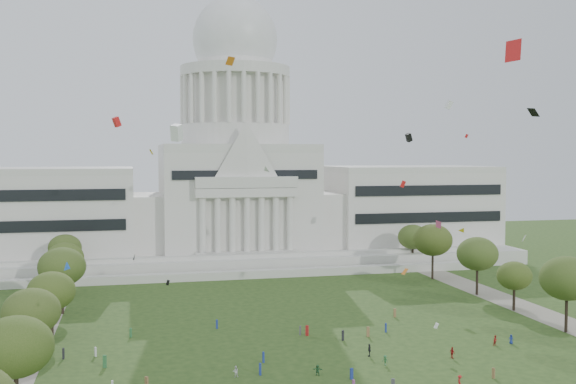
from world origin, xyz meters
TOP-DOWN VIEW (x-y plane):
  - ground at (0.00, 0.00)m, footprint 400.00×400.00m
  - capitol at (0.00, 113.59)m, footprint 160.00×64.50m
  - path_left at (-48.00, 30.00)m, footprint 8.00×160.00m
  - path_right at (48.00, 30.00)m, footprint 8.00×160.00m
  - row_tree_l_1 at (-44.07, -2.96)m, footprint 8.86×8.86m
  - row_tree_l_2 at (-45.04, 17.30)m, footprint 8.42×8.42m
  - row_tree_r_2 at (44.17, 17.44)m, footprint 9.55×9.55m
  - row_tree_l_3 at (-44.09, 33.92)m, footprint 8.12×8.12m
  - row_tree_r_3 at (44.40, 34.48)m, footprint 7.01×7.01m
  - row_tree_l_4 at (-44.08, 52.42)m, footprint 9.29×9.29m
  - row_tree_r_4 at (44.76, 50.04)m, footprint 9.19×9.19m
  - row_tree_l_5 at (-45.22, 71.01)m, footprint 8.33×8.33m
  - row_tree_r_5 at (43.49, 70.19)m, footprint 9.82×9.82m
  - row_tree_l_6 at (-46.87, 89.14)m, footprint 8.19×8.19m
  - row_tree_r_6 at (45.96, 88.13)m, footprint 8.42×8.42m
  - person_0 at (30.70, 13.12)m, footprint 0.91×0.87m
  - person_2 at (27.67, 12.86)m, footprint 0.94×0.75m
  - person_3 at (6.03, 7.09)m, footprint 1.04×1.11m
  - person_4 at (5.31, 11.94)m, footprint 0.90×1.28m
  - person_5 at (-5.01, 5.07)m, footprint 1.54×1.07m
  - person_8 at (-16.53, 6.98)m, footprint 0.81×0.53m
  - person_9 at (12.41, -4.06)m, footprint 0.85×1.19m
  - person_10 at (17.45, 8.08)m, footprint 0.80×1.14m
  - distant_crowd at (-14.37, 13.89)m, footprint 60.34×40.28m
  - kite_swarm at (3.48, 12.53)m, footprint 94.40×100.65m

SIDE VIEW (x-z plane):
  - ground at x=0.00m, z-range 0.00..0.00m
  - path_left at x=-48.00m, z-range 0.00..0.04m
  - path_right at x=48.00m, z-range 0.00..0.04m
  - person_5 at x=-5.01m, z-range 0.00..1.54m
  - person_3 at x=6.03m, z-range 0.00..1.56m
  - person_0 at x=30.70m, z-range 0.00..1.57m
  - person_8 at x=-16.53m, z-range 0.00..1.63m
  - person_9 at x=12.41m, z-range 0.00..1.65m
  - person_2 at x=27.67m, z-range 0.00..1.69m
  - distant_crowd at x=-14.37m, z-range -0.09..1.78m
  - person_10 at x=17.45m, z-range 0.00..1.76m
  - person_4 at x=5.31m, z-range 0.00..1.98m
  - row_tree_r_3 at x=44.40m, z-range 2.09..12.07m
  - row_tree_l_3 at x=-44.09m, z-range 2.43..13.98m
  - row_tree_l_6 at x=-46.87m, z-range 2.45..14.09m
  - row_tree_l_5 at x=-45.22m, z-range 2.49..14.34m
  - row_tree_r_6 at x=45.96m, z-range 2.52..14.49m
  - row_tree_l_2 at x=-45.04m, z-range 2.52..14.49m
  - row_tree_l_1 at x=-44.07m, z-range 2.65..15.25m
  - row_tree_r_4 at x=44.76m, z-range 2.76..15.82m
  - row_tree_l_4 at x=-44.08m, z-range 2.79..16.00m
  - row_tree_r_2 at x=44.17m, z-range 2.87..16.45m
  - row_tree_r_5 at x=43.49m, z-range 2.95..16.91m
  - capitol at x=0.00m, z-range -23.35..67.95m
  - kite_swarm at x=3.48m, z-range -1.07..65.72m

